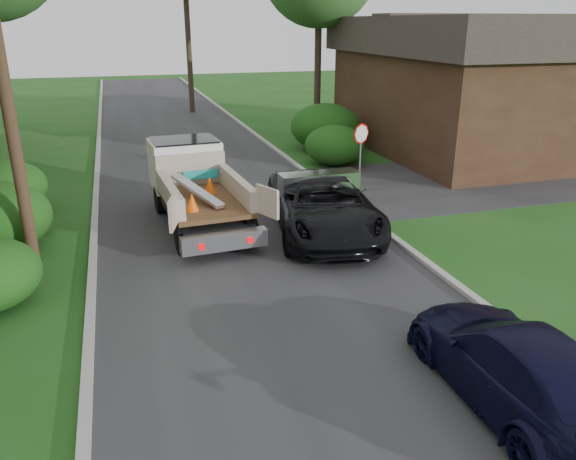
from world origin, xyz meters
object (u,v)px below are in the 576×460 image
at_px(flatbed_truck, 193,179).
at_px(black_pickup, 323,205).
at_px(navy_suv, 518,366).
at_px(house_right, 471,83).
at_px(utility_pole, 0,55).
at_px(stop_sign, 361,143).

distance_m(flatbed_truck, black_pickup, 4.28).
relative_size(flatbed_truck, navy_suv, 1.30).
relative_size(house_right, flatbed_truck, 2.09).
relative_size(house_right, black_pickup, 2.16).
height_order(utility_pole, flatbed_truck, utility_pole).
xyz_separation_m(flatbed_truck, black_pickup, (3.45, -2.50, -0.41)).
bearing_deg(utility_pole, navy_suv, -45.11).
xyz_separation_m(stop_sign, flatbed_truck, (-6.25, -1.24, -0.53)).
bearing_deg(house_right, stop_sign, -147.34).
xyz_separation_m(stop_sign, black_pickup, (-2.80, -3.73, -0.94)).
xyz_separation_m(stop_sign, utility_pole, (-10.68, -4.02, 3.40)).
bearing_deg(navy_suv, house_right, -119.38).
height_order(stop_sign, black_pickup, stop_sign).
height_order(stop_sign, utility_pole, utility_pole).
bearing_deg(black_pickup, house_right, 48.94).
distance_m(stop_sign, utility_pole, 11.91).
bearing_deg(flatbed_truck, navy_suv, -75.33).
bearing_deg(house_right, black_pickup, -140.51).
height_order(stop_sign, house_right, house_right).
relative_size(black_pickup, navy_suv, 1.26).
relative_size(flatbed_truck, black_pickup, 1.03).
bearing_deg(navy_suv, flatbed_truck, -69.60).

